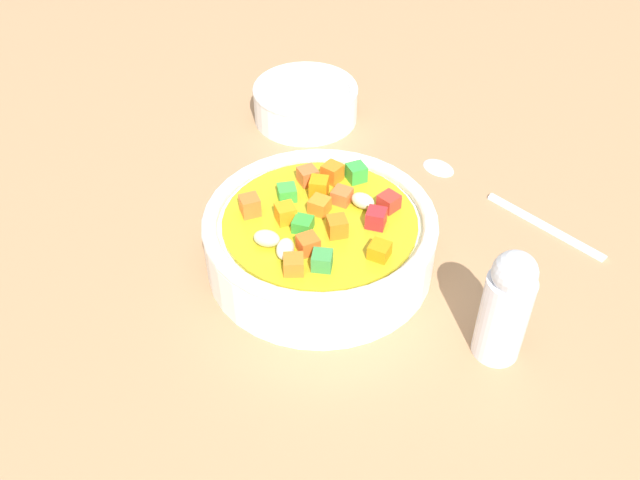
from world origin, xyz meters
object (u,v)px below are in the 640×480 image
object	(u,v)px
spoon	(494,195)
pepper_shaker	(506,306)
soup_bowl_main	(320,237)
side_bowl_small	(306,102)

from	to	relation	value
spoon	pepper_shaker	world-z (taller)	pepper_shaker
soup_bowl_main	pepper_shaker	size ratio (longest dim) A/B	1.96
soup_bowl_main	pepper_shaker	bearing A→B (deg)	-37.02
spoon	side_bowl_small	size ratio (longest dim) A/B	1.42
spoon	pepper_shaker	distance (cm)	18.70
spoon	pepper_shaker	xyz separation A→B (cm)	(-3.75, -17.80, 4.32)
side_bowl_small	pepper_shaker	distance (cm)	35.06
spoon	side_bowl_small	bearing A→B (deg)	8.46
spoon	side_bowl_small	distance (cm)	22.59
soup_bowl_main	spoon	world-z (taller)	soup_bowl_main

